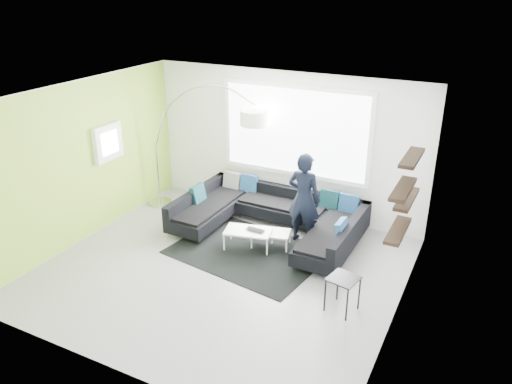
% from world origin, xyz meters
% --- Properties ---
extents(ground, '(5.50, 5.50, 0.00)m').
position_xyz_m(ground, '(0.00, 0.00, 0.00)').
color(ground, gray).
rests_on(ground, ground).
extents(room_shell, '(5.54, 5.04, 2.82)m').
position_xyz_m(room_shell, '(0.04, 0.21, 1.81)').
color(room_shell, white).
rests_on(room_shell, ground).
extents(sectional_sofa, '(3.27, 2.05, 0.70)m').
position_xyz_m(sectional_sofa, '(0.14, 1.44, 0.31)').
color(sectional_sofa, black).
rests_on(sectional_sofa, ground).
extents(rug, '(2.73, 2.16, 0.01)m').
position_xyz_m(rug, '(0.12, 0.70, 0.01)').
color(rug, black).
rests_on(rug, ground).
extents(coffee_table, '(1.14, 0.83, 0.34)m').
position_xyz_m(coffee_table, '(0.21, 0.95, 0.17)').
color(coffee_table, white).
rests_on(coffee_table, ground).
extents(arc_lamp, '(2.46, 1.07, 2.55)m').
position_xyz_m(arc_lamp, '(-2.45, 1.64, 1.28)').
color(arc_lamp, white).
rests_on(arc_lamp, ground).
extents(side_table, '(0.46, 0.46, 0.53)m').
position_xyz_m(side_table, '(2.05, -0.14, 0.27)').
color(side_table, black).
rests_on(side_table, ground).
extents(person, '(0.65, 0.46, 1.66)m').
position_xyz_m(person, '(0.80, 1.50, 0.83)').
color(person, black).
rests_on(person, ground).
extents(laptop, '(0.35, 0.25, 0.03)m').
position_xyz_m(laptop, '(0.16, 0.84, 0.35)').
color(laptop, black).
rests_on(laptop, coffee_table).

